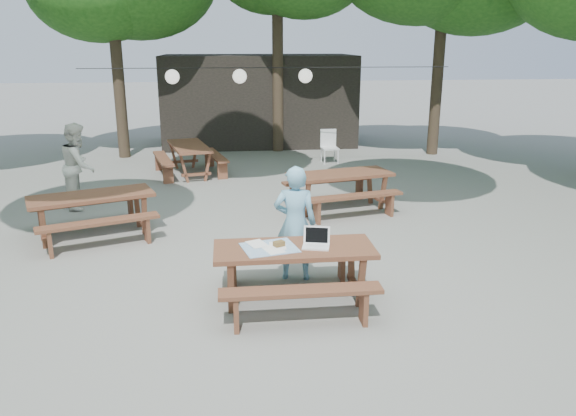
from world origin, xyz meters
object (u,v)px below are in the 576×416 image
(woman, at_px, (295,223))
(second_person, at_px, (79,166))
(picnic_table_nw, at_px, (93,215))
(plastic_chair, at_px, (330,153))
(main_picnic_table, at_px, (294,274))

(woman, distance_m, second_person, 5.54)
(picnic_table_nw, distance_m, plastic_chair, 7.57)
(woman, bearing_deg, picnic_table_nw, -23.45)
(main_picnic_table, relative_size, picnic_table_nw, 0.86)
(second_person, distance_m, plastic_chair, 6.84)
(picnic_table_nw, bearing_deg, second_person, 88.10)
(second_person, bearing_deg, woman, -138.21)
(picnic_table_nw, relative_size, second_person, 1.38)
(main_picnic_table, bearing_deg, woman, 82.13)
(main_picnic_table, height_order, second_person, second_person)
(second_person, xyz_separation_m, plastic_chair, (5.73, 3.69, -0.59))
(second_person, bearing_deg, plastic_chair, -59.22)
(woman, bearing_deg, plastic_chair, -94.16)
(picnic_table_nw, height_order, second_person, second_person)
(main_picnic_table, height_order, woman, woman)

